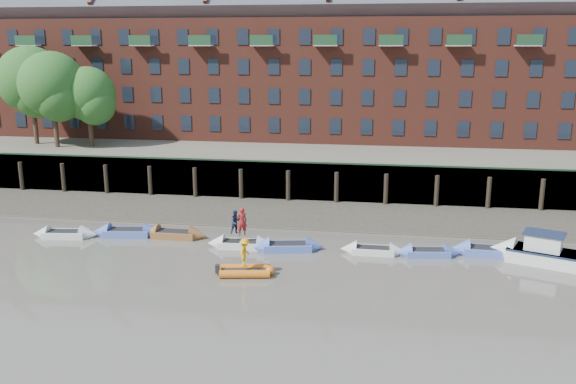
% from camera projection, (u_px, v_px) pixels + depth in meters
% --- Properties ---
extents(ground, '(220.00, 220.00, 0.00)m').
position_uv_depth(ground, '(259.00, 314.00, 29.48)').
color(ground, '#5F5A52').
rests_on(ground, ground).
extents(foreshore, '(110.00, 8.00, 0.50)m').
position_uv_depth(foreshore, '(306.00, 214.00, 46.76)').
color(foreshore, '#3D382F').
rests_on(foreshore, ground).
extents(mud_band, '(110.00, 1.60, 0.10)m').
position_uv_depth(mud_band, '(300.00, 227.00, 43.49)').
color(mud_band, '#4C4336').
rests_on(mud_band, ground).
extents(river_wall, '(110.00, 1.23, 3.30)m').
position_uv_depth(river_wall, '(313.00, 182.00, 50.58)').
color(river_wall, '#2D2A26').
rests_on(river_wall, ground).
extents(bank_terrace, '(110.00, 28.00, 3.20)m').
position_uv_depth(bank_terrace, '(328.00, 153.00, 63.65)').
color(bank_terrace, '#5E594D').
rests_on(bank_terrace, ground).
extents(apartment_terrace, '(80.60, 15.56, 20.98)m').
position_uv_depth(apartment_terrace, '(331.00, 43.00, 61.95)').
color(apartment_terrace, brown).
rests_on(apartment_terrace, bank_terrace).
extents(tree_cluster, '(11.76, 7.74, 9.40)m').
position_uv_depth(tree_cluster, '(51.00, 85.00, 57.49)').
color(tree_cluster, '#3A281C').
rests_on(tree_cluster, bank_terrace).
extents(rowboat_0, '(4.52, 1.79, 1.28)m').
position_uv_depth(rowboat_0, '(65.00, 234.00, 41.18)').
color(rowboat_0, silver).
rests_on(rowboat_0, ground).
extents(rowboat_1, '(4.95, 2.03, 1.39)m').
position_uv_depth(rowboat_1, '(127.00, 232.00, 41.50)').
color(rowboat_1, '#4C63B6').
rests_on(rowboat_1, ground).
extents(rowboat_2, '(4.60, 1.38, 1.33)m').
position_uv_depth(rowboat_2, '(175.00, 234.00, 41.13)').
color(rowboat_2, brown).
rests_on(rowboat_2, ground).
extents(rowboat_3, '(4.42, 1.48, 1.27)m').
position_uv_depth(rowboat_3, '(241.00, 244.00, 39.10)').
color(rowboat_3, silver).
rests_on(rowboat_3, ground).
extents(rowboat_4, '(4.85, 2.26, 1.36)m').
position_uv_depth(rowboat_4, '(288.00, 247.00, 38.59)').
color(rowboat_4, '#4C63B6').
rests_on(rowboat_4, ground).
extents(rowboat_5, '(4.09, 1.20, 1.19)m').
position_uv_depth(rowboat_5, '(373.00, 250.00, 37.98)').
color(rowboat_5, silver).
rests_on(rowboat_5, ground).
extents(rowboat_6, '(4.24, 1.73, 1.20)m').
position_uv_depth(rowboat_6, '(428.00, 252.00, 37.59)').
color(rowboat_6, '#4C63B6').
rests_on(rowboat_6, ground).
extents(rowboat_7, '(4.98, 1.64, 1.43)m').
position_uv_depth(rowboat_7, '(490.00, 251.00, 37.70)').
color(rowboat_7, '#4C63B6').
rests_on(rowboat_7, ground).
extents(rib_tender, '(3.17, 1.91, 0.54)m').
position_uv_depth(rib_tender, '(247.00, 271.00, 34.48)').
color(rib_tender, orange).
rests_on(rib_tender, ground).
extents(motor_launch, '(6.16, 3.93, 2.42)m').
position_uv_depth(motor_launch, '(532.00, 252.00, 36.53)').
color(motor_launch, silver).
rests_on(motor_launch, ground).
extents(person_rower_a, '(0.79, 0.68, 1.83)m').
position_uv_depth(person_rower_a, '(242.00, 221.00, 38.67)').
color(person_rower_a, maroon).
rests_on(person_rower_a, rowboat_3).
extents(person_rower_b, '(0.96, 0.93, 1.56)m').
position_uv_depth(person_rower_b, '(236.00, 222.00, 39.00)').
color(person_rower_b, '#19233F').
rests_on(person_rower_b, rowboat_3).
extents(person_rib_crew, '(0.70, 1.12, 1.68)m').
position_uv_depth(person_rib_crew, '(245.00, 253.00, 34.15)').
color(person_rib_crew, orange).
rests_on(person_rib_crew, rib_tender).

